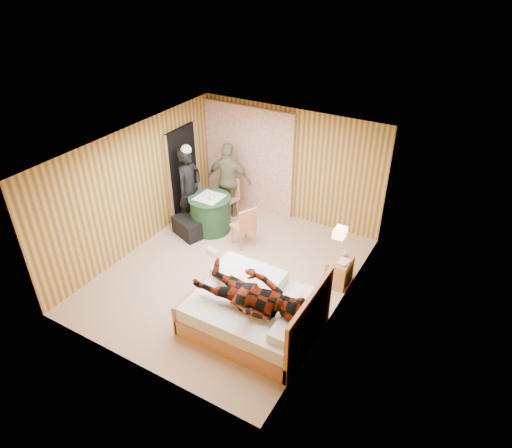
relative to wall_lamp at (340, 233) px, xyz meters
The scene contains 23 objects.
floor 2.36m from the wall_lamp, 166.83° to the right, with size 4.20×5.00×0.01m, color tan.
ceiling 2.31m from the wall_lamp, 166.83° to the right, with size 4.20×5.00×0.01m, color white.
wall_back 2.81m from the wall_lamp, 133.17° to the left, with size 4.20×0.02×2.50m, color tan.
wall_left 4.05m from the wall_lamp, behind, with size 0.02×5.00×2.50m, color tan.
wall_right 0.49m from the wall_lamp, 68.55° to the right, with size 0.02×5.00×2.50m, color tan.
curtain 3.53m from the wall_lamp, 145.89° to the left, with size 2.20×0.08×2.40m, color white.
doorway 4.10m from the wall_lamp, 166.59° to the left, with size 0.06×0.90×2.05m, color black.
wall_lamp is the anchor object (origin of this frame).
bed 1.87m from the wall_lamp, 120.14° to the right, with size 2.01×1.58×1.08m.
nightstand 1.09m from the wall_lamp, 97.13° to the left, with size 0.39×0.53×0.51m.
round_table 3.29m from the wall_lamp, 167.78° to the left, with size 0.90×0.90×0.80m.
chair_far 3.46m from the wall_lamp, 155.87° to the left, with size 0.49×0.49×0.93m.
chair_near 2.31m from the wall_lamp, 166.92° to the left, with size 0.55×0.55×0.91m.
duffel_bag 3.57m from the wall_lamp, behind, with size 0.68×0.36×0.39m, color black.
sneaker_left 2.42m from the wall_lamp, behind, with size 0.28×0.11×0.12m, color silver.
sneaker_right 2.83m from the wall_lamp, behind, with size 0.28×0.11×0.12m, color silver.
woman_standing 3.68m from the wall_lamp, 169.75° to the left, with size 0.65×0.43×1.79m, color black.
man_at_table 3.44m from the wall_lamp, 155.28° to the left, with size 1.01×0.42×1.72m, color #706E4B.
man_on_bed 1.81m from the wall_lamp, 115.74° to the right, with size 1.77×0.67×0.86m, color maroon.
book_lower 0.83m from the wall_lamp, 98.32° to the left, with size 0.17×0.22×0.02m, color silver.
book_upper 0.81m from the wall_lamp, 98.32° to the left, with size 0.16×0.22×0.02m, color silver.
cup_nightstand 0.88m from the wall_lamp, 95.19° to the left, with size 0.10×0.10×0.09m, color silver.
cup_table 3.09m from the wall_lamp, 168.30° to the left, with size 0.12×0.12×0.10m, color silver.
Camera 1 is at (3.85, -5.63, 5.36)m, focal length 32.00 mm.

